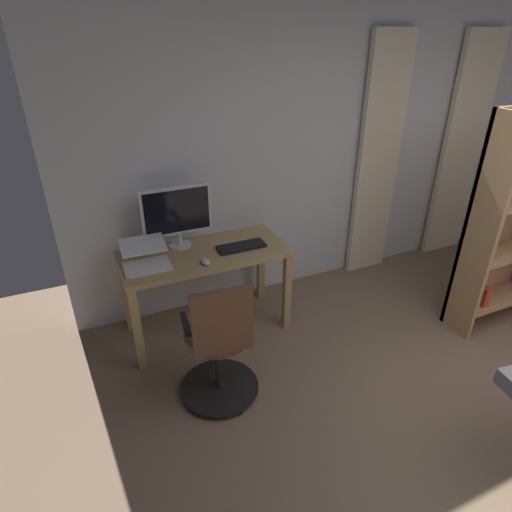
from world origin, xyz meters
TOP-DOWN VIEW (x-y plane):
  - back_room_partition at (0.00, -2.69)m, footprint 4.92×0.10m
  - curtain_left_panel at (-1.61, -2.58)m, footprint 0.52×0.06m
  - curtain_right_panel at (-0.51, -2.58)m, footprint 0.46×0.06m
  - desk at (1.41, -2.24)m, footprint 1.32×0.60m
  - office_chair at (1.58, -1.43)m, footprint 0.56×0.56m
  - computer_monitor at (1.55, -2.42)m, footprint 0.56×0.18m
  - computer_keyboard at (1.11, -2.18)m, footprint 0.39×0.15m
  - laptop at (1.87, -2.21)m, footprint 0.34×0.35m
  - computer_mouse at (1.46, -2.04)m, footprint 0.06×0.10m

SIDE VIEW (x-z plane):
  - office_chair at x=1.58m, z-range -0.04..0.94m
  - desk at x=1.41m, z-range 0.26..1.01m
  - computer_keyboard at x=1.11m, z-range 0.75..0.77m
  - computer_mouse at x=1.46m, z-range 0.75..0.78m
  - laptop at x=1.87m, z-range 0.72..0.88m
  - computer_monitor at x=1.55m, z-range 0.78..1.28m
  - curtain_left_panel at x=-1.61m, z-range 0.00..2.33m
  - curtain_right_panel at x=-0.51m, z-range 0.00..2.33m
  - back_room_partition at x=0.00m, z-range 0.00..2.70m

